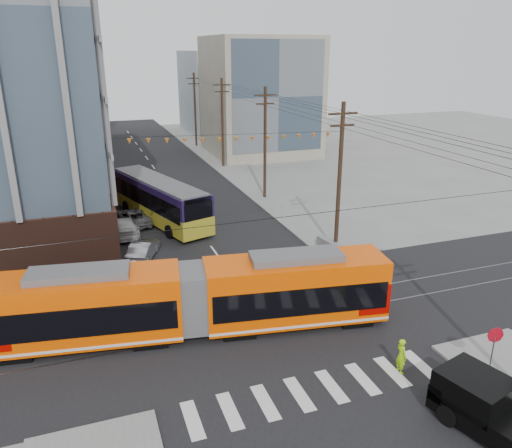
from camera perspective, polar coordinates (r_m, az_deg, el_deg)
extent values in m
plane|color=slate|center=(25.78, 3.79, -14.57)|extent=(160.00, 160.00, 0.00)
cube|color=#8C99A5|center=(72.19, -26.98, 13.13)|extent=(18.00, 16.00, 18.00)
cube|color=gray|center=(72.18, 0.43, 14.37)|extent=(14.00, 14.00, 16.00)
cube|color=gray|center=(91.76, -23.84, 15.13)|extent=(16.00, 18.00, 20.00)
cube|color=#8C99A5|center=(91.80, -2.80, 14.81)|extent=(16.00, 16.00, 14.00)
cylinder|color=black|center=(77.96, -6.97, 12.76)|extent=(0.30, 0.30, 11.00)
imported|color=#96999E|center=(36.93, -12.78, -2.87)|extent=(2.99, 4.40, 1.37)
imported|color=silver|center=(41.87, -14.84, -0.31)|extent=(2.22, 5.02, 1.43)
imported|color=slate|center=(44.22, -13.87, 0.80)|extent=(2.91, 5.22, 1.38)
imported|color=#9FE610|center=(24.94, 16.27, -14.26)|extent=(0.43, 0.65, 1.77)
cube|color=slate|center=(37.32, 9.09, -2.83)|extent=(1.51, 4.20, 0.82)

